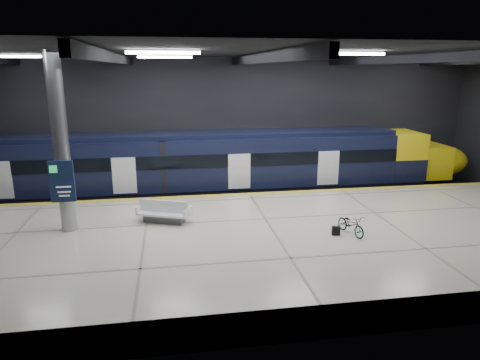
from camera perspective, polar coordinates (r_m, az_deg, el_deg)
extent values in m
plane|color=black|center=(19.74, 2.72, -7.20)|extent=(30.00, 30.00, 0.00)
cube|color=black|center=(26.41, -0.76, 7.37)|extent=(30.00, 0.10, 8.00)
cube|color=black|center=(11.14, 11.43, -3.07)|extent=(30.00, 0.10, 8.00)
cube|color=black|center=(18.34, 3.03, 16.69)|extent=(30.00, 16.00, 0.10)
cube|color=black|center=(18.05, -16.67, 15.36)|extent=(0.25, 16.00, 0.40)
cube|color=black|center=(18.33, 3.02, 15.91)|extent=(0.25, 16.00, 0.40)
cube|color=black|center=(20.44, 20.30, 14.93)|extent=(0.25, 16.00, 0.40)
cube|color=white|center=(15.93, -10.18, 16.38)|extent=(2.60, 0.18, 0.10)
cube|color=white|center=(17.33, 14.63, 15.99)|extent=(2.60, 0.18, 0.10)
cube|color=white|center=(23.07, -28.22, 14.32)|extent=(2.60, 0.18, 0.10)
cube|color=white|center=(21.93, -9.99, 15.84)|extent=(2.60, 0.18, 0.10)
cube|color=white|center=(22.97, 8.47, 15.84)|extent=(2.60, 0.18, 0.10)
cube|color=white|center=(25.93, 23.90, 14.63)|extent=(2.60, 0.18, 0.10)
cube|color=beige|center=(17.27, 4.46, -8.54)|extent=(30.00, 11.00, 1.10)
cube|color=gold|center=(21.92, 1.28, -1.88)|extent=(30.00, 0.40, 0.01)
cube|color=gray|center=(24.13, 0.40, -2.87)|extent=(30.00, 0.08, 0.16)
cube|color=gray|center=(25.49, -0.14, -1.91)|extent=(30.00, 0.08, 0.16)
cube|color=black|center=(24.39, -7.61, -1.66)|extent=(24.00, 2.58, 0.80)
cube|color=black|center=(23.95, -7.75, 2.42)|extent=(24.00, 2.80, 2.75)
cube|color=black|center=(23.69, -7.87, 5.96)|extent=(24.00, 2.30, 0.24)
cube|color=black|center=(22.52, -7.67, 2.36)|extent=(24.00, 0.04, 0.70)
cube|color=white|center=(22.91, -0.10, 1.16)|extent=(1.20, 0.05, 1.90)
cube|color=yellow|center=(27.50, 20.48, 3.20)|extent=(2.00, 2.80, 2.75)
ellipsoid|color=yellow|center=(28.95, 24.89, 2.34)|extent=(3.60, 2.52, 1.90)
cube|color=black|center=(27.61, 21.06, 3.56)|extent=(1.60, 2.38, 0.80)
cube|color=#595B60|center=(18.23, -10.05, -5.07)|extent=(1.75, 1.11, 0.31)
cube|color=white|center=(18.15, -10.08, -4.36)|extent=(2.28, 1.61, 0.08)
cube|color=white|center=(18.06, -10.12, -3.48)|extent=(1.97, 0.86, 0.52)
cube|color=white|center=(18.53, -13.09, -3.71)|extent=(0.39, 0.85, 0.31)
cube|color=white|center=(17.75, -6.97, -4.25)|extent=(0.39, 0.85, 0.31)
imported|color=#99999E|center=(17.17, 14.58, -5.75)|extent=(0.92, 1.59, 0.79)
cube|color=black|center=(17.02, 12.67, -6.60)|extent=(0.32, 0.22, 0.35)
cylinder|color=#9EA0A5|center=(17.64, -22.77, 4.41)|extent=(0.60, 0.60, 6.90)
cube|color=#101E3C|center=(17.51, -22.65, -0.17)|extent=(0.90, 0.12, 1.60)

